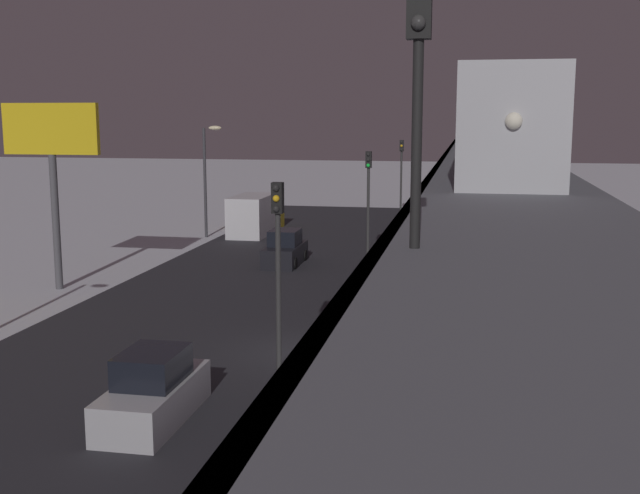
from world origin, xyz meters
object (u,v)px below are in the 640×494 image
object	(u,v)px
sedan_black	(285,251)
traffic_light_distant	(418,155)
sedan_silver	(153,392)
commercial_billboard	(52,147)
traffic_light_far	(401,168)
subway_train	(490,120)
box_truck	(256,214)
rail_signal	(418,65)
traffic_light_mid	(368,192)
traffic_light_near	(278,257)

from	to	relation	value
sedan_black	traffic_light_distant	distance (m)	41.59
sedan_silver	commercial_billboard	xyz separation A→B (m)	(11.09, -14.81, 6.03)
traffic_light_far	subway_train	bearing A→B (deg)	113.90
box_truck	rail_signal	bearing A→B (deg)	108.74
sedan_silver	box_truck	world-z (taller)	box_truck
traffic_light_mid	commercial_billboard	xyz separation A→B (m)	(13.99, 8.40, 2.63)
rail_signal	sedan_silver	size ratio (longest dim) A/B	0.91
subway_train	traffic_light_distant	distance (m)	36.06
sedan_silver	traffic_light_far	size ratio (longest dim) A/B	0.68
box_truck	traffic_light_mid	size ratio (longest dim) A/B	1.16
traffic_light_mid	traffic_light_far	size ratio (longest dim) A/B	1.00
subway_train	traffic_light_distant	world-z (taller)	subway_train
traffic_light_near	traffic_light_far	world-z (taller)	same
sedan_black	traffic_light_far	distance (m)	21.44
sedan_silver	traffic_light_distant	world-z (taller)	traffic_light_distant
rail_signal	sedan_black	xyz separation A→B (m)	(9.37, -30.58, -8.24)
traffic_light_far	commercial_billboard	size ratio (longest dim) A/B	0.72
sedan_silver	commercial_billboard	world-z (taller)	commercial_billboard
box_truck	traffic_light_distant	size ratio (longest dim) A/B	1.16
subway_train	commercial_billboard	bearing A→B (deg)	34.77
traffic_light_near	traffic_light_far	bearing A→B (deg)	-90.00
subway_train	rail_signal	xyz separation A→B (m)	(1.84, 36.51, 0.95)
sedan_black	sedan_silver	bearing A→B (deg)	-85.55
rail_signal	commercial_billboard	bearing A→B (deg)	-50.04
traffic_light_distant	commercial_billboard	distance (m)	51.50
sedan_black	sedan_silver	distance (m)	23.19
box_truck	traffic_light_distant	xyz separation A→B (m)	(-9.50, -29.98, 2.85)
box_truck	commercial_billboard	xyz separation A→B (m)	(4.49, 19.51, 5.48)
sedan_black	traffic_light_near	distance (m)	21.26
traffic_light_mid	commercial_billboard	distance (m)	16.53
rail_signal	traffic_light_mid	size ratio (longest dim) A/B	0.62
box_truck	commercial_billboard	world-z (taller)	commercial_billboard
rail_signal	traffic_light_far	bearing A→B (deg)	-84.78
traffic_light_near	subway_train	bearing A→B (deg)	-103.88
traffic_light_mid	traffic_light_distant	size ratio (longest dim) A/B	1.00
traffic_light_distant	box_truck	bearing A→B (deg)	72.42
sedan_silver	traffic_light_near	size ratio (longest dim) A/B	0.68
sedan_black	traffic_light_far	xyz separation A→B (m)	(-4.70, -20.64, 3.41)
commercial_billboard	traffic_light_distant	bearing A→B (deg)	-105.78
sedan_black	rail_signal	bearing A→B (deg)	-72.95
sedan_silver	traffic_light_mid	bearing A→B (deg)	82.88
traffic_light_far	box_truck	bearing A→B (deg)	44.79
subway_train	rail_signal	world-z (taller)	rail_signal
traffic_light_far	commercial_billboard	bearing A→B (deg)	64.21
rail_signal	box_truck	distance (m)	44.79
box_truck	traffic_light_distant	distance (m)	31.58
sedan_silver	traffic_light_far	xyz separation A→B (m)	(-2.90, -43.76, 3.40)
subway_train	traffic_light_far	distance (m)	16.55
subway_train	commercial_billboard	distance (m)	24.99
traffic_light_mid	traffic_light_distant	distance (m)	41.09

